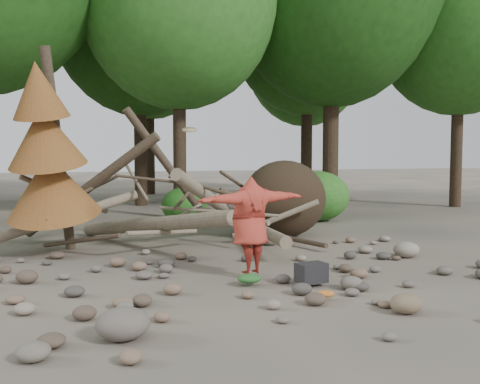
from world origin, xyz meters
name	(u,v)px	position (x,y,z in m)	size (l,w,h in m)	color
ground	(248,282)	(0.00, 0.00, 0.00)	(120.00, 120.00, 0.00)	#514C44
deadfall_pile	(264,201)	(2.02, 4.24, 0.95)	(8.55, 5.24, 3.30)	#332619
dead_conifer	(48,155)	(-3.12, 3.37, 2.11)	(2.06, 2.16, 4.35)	#4C3F30
bush_mid	(184,205)	(0.80, 7.80, 0.56)	(1.40, 1.40, 1.12)	#2A691E
bush_right	(318,196)	(5.00, 7.00, 0.80)	(2.00, 2.00, 1.60)	#357D26
frisbee_thrower	(250,225)	(0.14, 0.29, 0.92)	(2.13, 1.16, 2.54)	#AE3327
backpack	(311,276)	(0.87, -0.59, 0.16)	(0.47, 0.31, 0.31)	black
cloth_green	(249,281)	(-0.08, -0.26, 0.07)	(0.40, 0.33, 0.15)	#255D25
cloth_orange	(326,297)	(0.67, -1.43, 0.05)	(0.27, 0.22, 0.10)	#C56521
boulder_front_left	(123,324)	(-2.33, -2.13, 0.19)	(0.63, 0.57, 0.38)	#655C54
boulder_front_right	(406,304)	(1.37, -2.36, 0.13)	(0.44, 0.40, 0.27)	#77634A
boulder_mid_right	(406,250)	(3.83, 0.91, 0.16)	(0.54, 0.49, 0.33)	gray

